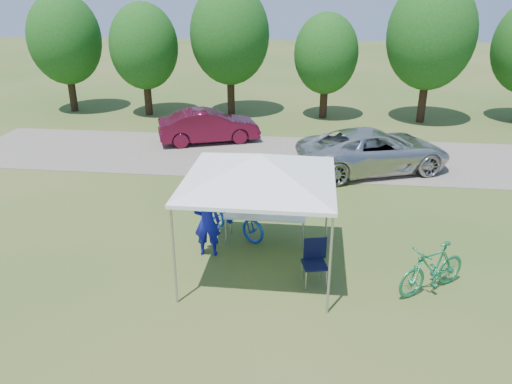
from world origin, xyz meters
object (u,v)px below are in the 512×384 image
Objects in this scene: cyclist at (207,222)px; bike_blue at (234,218)px; cooler at (248,206)px; bike_green at (432,268)px; folding_table at (266,214)px; folding_chair at (315,257)px; sedan at (209,126)px; minivan at (374,150)px.

cyclist is 1.16m from bike_blue.
cooler is at bearing -143.67° from cyclist.
bike_green is at bearing -23.06° from cooler.
cooler reaches higher than bike_blue.
cooler is at bearing 180.00° from folding_table.
sedan reaches higher than folding_chair.
bike_green reaches higher than bike_blue.
cyclist is at bearing 170.81° from sedan.
minivan is (3.57, 5.56, -0.22)m from cooler.
cyclist is (-2.51, 0.87, 0.27)m from folding_chair.
folding_chair is at bearing -126.79° from bike_green.
cyclist reaches higher than minivan.
bike_blue is 8.25m from sedan.
cyclist reaches higher than bike_green.
folding_chair is (1.22, -1.63, -0.19)m from folding_table.
minivan reaches higher than sedan.
folding_table is 1.02× the size of bike_blue.
minivan is at bearing 61.82° from folding_chair.
cyclist reaches higher than cooler.
folding_table is at bearing 113.51° from folding_chair.
folding_chair is at bearing -101.40° from bike_blue.
cyclist is at bearing -149.30° from folding_table.
minivan is (3.99, 5.32, 0.23)m from bike_blue.
bike_green is at bearing -25.43° from folding_table.
cyclist is (-0.87, -0.77, -0.11)m from cooler.
minivan reaches higher than bike_blue.
sedan is at bearing -83.62° from cyclist.
folding_chair is 2.33× the size of cooler.
cooler reaches higher than folding_chair.
sedan is (-4.33, 9.81, 0.10)m from folding_chair.
sedan is at bearing 100.69° from folding_chair.
sedan reaches higher than cooler.
folding_table is 0.91m from bike_blue.
sedan is at bearing 110.86° from folding_table.
folding_chair is 10.72m from sedan.
bike_green reaches higher than folding_chair.
folding_chair is at bearing 155.77° from cyclist.
minivan is 1.29× the size of sedan.
cooler reaches higher than folding_table.
bike_green is (4.06, -1.73, -0.43)m from cooler.
sedan is (-3.12, 8.17, -0.08)m from folding_table.
bike_green is (4.93, -0.96, -0.31)m from cyclist.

